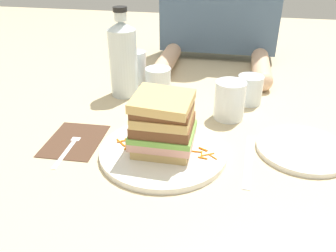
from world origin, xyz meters
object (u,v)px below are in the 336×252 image
(sandwich, at_px, (165,124))
(water_bottle, at_px, (123,58))
(fork, at_px, (70,145))
(knife, at_px, (249,161))
(empty_tumbler_1, at_px, (136,67))
(empty_tumbler_0, at_px, (158,80))
(main_plate, at_px, (165,151))
(side_plate, at_px, (303,149))
(juice_glass, at_px, (229,102))
(napkin_dark, at_px, (74,141))
(empty_tumbler_2, at_px, (250,90))

(sandwich, relative_size, water_bottle, 0.52)
(fork, height_order, water_bottle, water_bottle)
(knife, distance_m, empty_tumbler_1, 0.53)
(knife, distance_m, empty_tumbler_0, 0.43)
(sandwich, height_order, fork, sandwich)
(main_plate, distance_m, side_plate, 0.30)
(juice_glass, xyz_separation_m, empty_tumbler_1, (-0.30, 0.19, 0.01))
(fork, relative_size, side_plate, 0.84)
(empty_tumbler_1, bearing_deg, knife, -47.71)
(juice_glass, bearing_deg, main_plate, -122.26)
(sandwich, xyz_separation_m, empty_tumbler_1, (-0.18, 0.39, -0.02))
(knife, bearing_deg, empty_tumbler_0, 129.07)
(napkin_dark, height_order, water_bottle, water_bottle)
(empty_tumbler_1, relative_size, side_plate, 0.50)
(sandwich, relative_size, juice_glass, 1.31)
(fork, relative_size, empty_tumbler_0, 2.18)
(juice_glass, xyz_separation_m, empty_tumbler_0, (-0.22, 0.14, -0.01))
(water_bottle, xyz_separation_m, empty_tumbler_0, (0.09, 0.05, -0.08))
(main_plate, relative_size, empty_tumbler_1, 2.77)
(main_plate, relative_size, juice_glass, 2.78)
(side_plate, bearing_deg, water_bottle, 155.04)
(side_plate, bearing_deg, empty_tumbler_2, 116.47)
(sandwich, distance_m, side_plate, 0.31)
(knife, bearing_deg, fork, -177.41)
(empty_tumbler_1, xyz_separation_m, empty_tumbler_2, (0.35, -0.09, -0.01))
(fork, distance_m, side_plate, 0.51)
(empty_tumbler_2, relative_size, side_plate, 0.40)
(knife, bearing_deg, empty_tumbler_1, 132.29)
(sandwich, bearing_deg, empty_tumbler_0, 105.21)
(fork, xyz_separation_m, knife, (0.39, 0.02, -0.00))
(knife, bearing_deg, napkin_dark, 179.33)
(napkin_dark, relative_size, empty_tumbler_2, 1.98)
(water_bottle, bearing_deg, side_plate, -24.96)
(juice_glass, relative_size, side_plate, 0.50)
(napkin_dark, relative_size, water_bottle, 0.63)
(fork, xyz_separation_m, water_bottle, (0.03, 0.30, 0.11))
(water_bottle, height_order, empty_tumbler_0, water_bottle)
(sandwich, bearing_deg, main_plate, 62.85)
(juice_glass, relative_size, empty_tumbler_2, 1.24)
(napkin_dark, distance_m, juice_glass, 0.39)
(knife, bearing_deg, empty_tumbler_2, 89.99)
(empty_tumbler_2, distance_m, side_plate, 0.26)
(empty_tumbler_0, xyz_separation_m, empty_tumbler_1, (-0.08, 0.06, 0.01))
(juice_glass, distance_m, empty_tumbler_2, 0.12)
(main_plate, bearing_deg, water_bottle, 122.10)
(empty_tumbler_0, relative_size, empty_tumbler_1, 0.77)
(water_bottle, height_order, side_plate, water_bottle)
(empty_tumbler_1, bearing_deg, napkin_dark, -95.91)
(napkin_dark, xyz_separation_m, knife, (0.39, -0.00, 0.00))
(napkin_dark, height_order, empty_tumbler_1, empty_tumbler_1)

